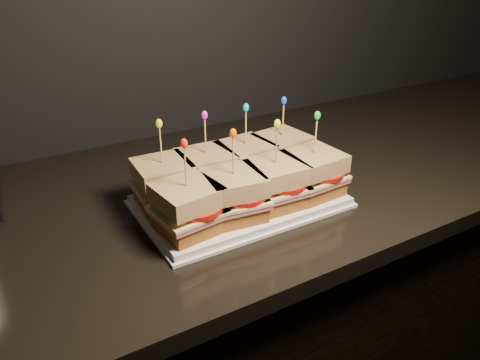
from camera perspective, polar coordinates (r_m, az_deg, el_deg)
cabinet at (r=1.32m, az=2.97°, el=-17.64°), size 2.60×0.65×0.87m
granite_slab at (r=1.06m, az=3.54°, el=0.15°), size 2.64×0.69×0.04m
platter at (r=0.91m, az=0.00°, el=-2.58°), size 0.37×0.23×0.02m
platter_rim at (r=0.91m, az=0.00°, el=-2.91°), size 0.39×0.24×0.01m
sandwich_0_bread_bot at (r=0.89m, az=-9.13°, el=-1.97°), size 0.10×0.10×0.03m
sandwich_0_ham at (r=0.88m, az=-9.21°, el=-0.98°), size 0.11×0.11×0.01m
sandwich_0_cheese at (r=0.88m, az=-9.25°, el=-0.58°), size 0.11×0.11×0.01m
sandwich_0_tomato at (r=0.88m, az=-8.41°, el=-0.12°), size 0.10×0.10×0.01m
sandwich_0_bread_top at (r=0.87m, az=-9.39°, el=1.11°), size 0.10×0.10×0.03m
sandwich_0_pick at (r=0.85m, az=-9.62°, el=3.95°), size 0.00×0.00×0.09m
sandwich_0_frill at (r=0.83m, az=-9.85°, el=6.80°), size 0.01×0.01×0.02m
sandwich_1_bread_bot at (r=0.92m, az=-4.04°, el=-0.65°), size 0.10×0.10×0.03m
sandwich_1_ham at (r=0.92m, az=-4.08°, el=0.32°), size 0.11×0.11×0.01m
sandwich_1_cheese at (r=0.91m, az=-4.09°, el=0.71°), size 0.11×0.11×0.01m
sandwich_1_tomato at (r=0.91m, az=-3.26°, el=1.16°), size 0.10×0.10×0.01m
sandwich_1_bread_top at (r=0.90m, az=-4.15°, el=2.36°), size 0.10×0.10×0.03m
sandwich_1_pick at (r=0.88m, az=-4.25°, el=5.13°), size 0.00×0.00×0.09m
sandwich_1_frill at (r=0.87m, az=-4.35°, el=7.90°), size 0.01×0.01×0.02m
sandwich_2_bread_bot at (r=0.96m, az=0.69°, el=0.58°), size 0.10×0.10×0.03m
sandwich_2_ham at (r=0.95m, az=0.69°, el=1.52°), size 0.11×0.11×0.01m
sandwich_2_cheese at (r=0.95m, az=0.69°, el=1.90°), size 0.12×0.11×0.01m
sandwich_2_tomato at (r=0.95m, az=1.51°, el=2.34°), size 0.10×0.10×0.01m
sandwich_2_bread_top at (r=0.94m, az=0.70°, el=3.50°), size 0.11×0.11×0.03m
sandwich_2_pick at (r=0.92m, az=0.72°, el=6.17°), size 0.00×0.00×0.09m
sandwich_2_frill at (r=0.91m, az=0.74°, el=8.84°), size 0.01×0.01×0.02m
sandwich_3_bread_bot at (r=1.00m, az=5.03°, el=1.71°), size 0.11×0.11×0.03m
sandwich_3_ham at (r=1.00m, az=5.07°, el=2.62°), size 0.12×0.11×0.01m
sandwich_3_cheese at (r=0.99m, az=5.08°, el=2.98°), size 0.12×0.12×0.01m
sandwich_3_tomato at (r=0.99m, az=5.87°, el=3.40°), size 0.10×0.10×0.01m
sandwich_3_bread_top at (r=0.98m, az=5.15°, el=4.52°), size 0.11×0.11×0.03m
sandwich_3_pick at (r=0.97m, az=5.26°, el=7.08°), size 0.00×0.00×0.09m
sandwich_3_frill at (r=0.95m, az=5.38°, el=9.63°), size 0.01×0.01×0.02m
sandwich_4_bread_bot at (r=0.81m, az=-6.29°, el=-5.12°), size 0.11×0.11×0.03m
sandwich_4_ham at (r=0.80m, az=-6.35°, el=-4.06°), size 0.12×0.12×0.01m
sandwich_4_cheese at (r=0.79m, az=-6.37°, el=-3.62°), size 0.12×0.12×0.01m
sandwich_4_tomato at (r=0.79m, az=-5.43°, el=-3.13°), size 0.10×0.10×0.01m
sandwich_4_bread_top at (r=0.78m, az=-6.48°, el=-1.80°), size 0.11×0.11×0.03m
sandwich_4_pick at (r=0.76m, az=-6.66°, el=1.30°), size 0.00×0.00×0.09m
sandwich_4_frill at (r=0.74m, az=-6.84°, el=4.44°), size 0.01×0.01×0.02m
sandwich_5_bread_bot at (r=0.84m, az=-0.79°, el=-3.53°), size 0.11×0.11×0.03m
sandwich_5_ham at (r=0.83m, az=-0.79°, el=-2.50°), size 0.12×0.12×0.01m
sandwich_5_cheese at (r=0.83m, az=-0.80°, el=-2.07°), size 0.12×0.12×0.01m
sandwich_5_tomato at (r=0.83m, az=0.13°, el=-1.59°), size 0.10×0.10×0.01m
sandwich_5_bread_top at (r=0.82m, az=-0.81°, el=-0.30°), size 0.11×0.11×0.03m
sandwich_5_pick at (r=0.79m, az=-0.83°, el=2.70°), size 0.00×0.00×0.09m
sandwich_5_frill at (r=0.78m, az=-0.85°, el=5.73°), size 0.01×0.01×0.02m
sandwich_6_bread_bot at (r=0.88m, az=4.23°, el=-2.05°), size 0.10×0.10×0.03m
sandwich_6_ham at (r=0.87m, az=4.27°, el=-1.05°), size 0.11×0.11×0.01m
sandwich_6_cheese at (r=0.87m, az=4.29°, el=-0.64°), size 0.11×0.11×0.01m
sandwich_6_tomato at (r=0.87m, az=5.18°, el=-0.18°), size 0.10×0.10×0.01m
sandwich_6_bread_top at (r=0.86m, az=4.35°, el=1.07°), size 0.10×0.10×0.03m
sandwich_6_pick at (r=0.84m, az=4.46°, el=3.95°), size 0.00×0.00×0.09m
sandwich_6_frill at (r=0.82m, az=4.57°, el=6.84°), size 0.01×0.01×0.02m
sandwich_7_bread_bot at (r=0.93m, az=8.76°, el=-0.70°), size 0.10×0.10×0.03m
sandwich_7_ham at (r=0.92m, az=8.83°, el=0.26°), size 0.11×0.11×0.01m
sandwich_7_cheese at (r=0.92m, az=8.86°, el=0.65°), size 0.11×0.11×0.01m
sandwich_7_tomato at (r=0.92m, az=9.71°, el=1.10°), size 0.10×0.10×0.01m
sandwich_7_bread_top at (r=0.91m, az=8.99°, el=2.29°), size 0.10×0.10×0.03m
sandwich_7_pick at (r=0.89m, az=9.20°, el=5.03°), size 0.00×0.00×0.09m
sandwich_7_frill at (r=0.87m, az=9.42°, el=7.77°), size 0.01×0.01×0.02m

